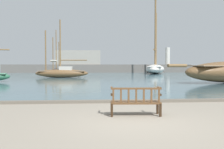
% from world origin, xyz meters
% --- Properties ---
extents(ground_plane, '(160.00, 160.00, 0.00)m').
position_xyz_m(ground_plane, '(0.00, 0.00, 0.00)').
color(ground_plane, gray).
extents(harbor_water, '(100.00, 80.00, 0.08)m').
position_xyz_m(harbor_water, '(0.00, 44.00, 0.04)').
color(harbor_water, '#476670').
rests_on(harbor_water, ground).
extents(quay_edge_kerb, '(40.00, 0.30, 0.12)m').
position_xyz_m(quay_edge_kerb, '(0.00, 3.85, 0.06)').
color(quay_edge_kerb, '#675F54').
rests_on(quay_edge_kerb, ground).
extents(park_bench, '(1.63, 0.61, 0.92)m').
position_xyz_m(park_bench, '(0.14, 1.02, 0.47)').
color(park_bench, '#322113').
rests_on(park_bench, ground).
extents(sailboat_nearest_starboard, '(6.59, 13.96, 14.68)m').
position_xyz_m(sailboat_nearest_starboard, '(10.64, 39.95, 1.21)').
color(sailboat_nearest_starboard, silver).
rests_on(sailboat_nearest_starboard, harbor_water).
extents(sailboat_nearest_port, '(2.33, 6.75, 7.52)m').
position_xyz_m(sailboat_nearest_port, '(-7.45, 35.96, 0.76)').
color(sailboat_nearest_port, black).
rests_on(sailboat_nearest_port, harbor_water).
extents(sailboat_outer_port, '(6.76, 1.87, 7.35)m').
position_xyz_m(sailboat_outer_port, '(-5.18, 25.35, 0.74)').
color(sailboat_outer_port, brown).
rests_on(sailboat_outer_port, harbor_water).
extents(far_breakwater, '(40.42, 2.40, 5.58)m').
position_xyz_m(far_breakwater, '(-0.82, 47.25, 1.54)').
color(far_breakwater, '#66605B').
rests_on(far_breakwater, ground).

